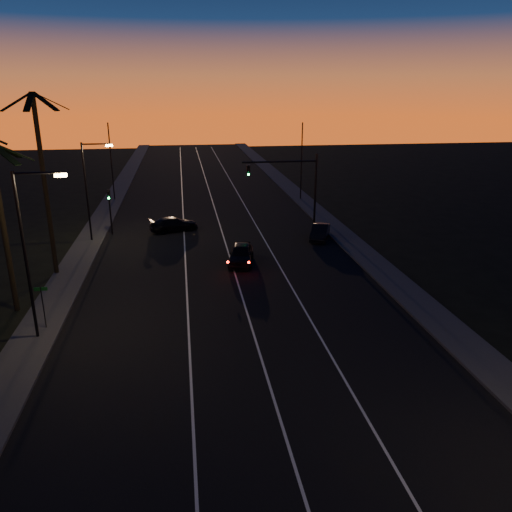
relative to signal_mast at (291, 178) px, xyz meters
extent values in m
cube|color=black|center=(-7.14, -9.99, -4.78)|extent=(20.00, 170.00, 0.01)
cube|color=#333330|center=(-18.34, -9.99, -4.70)|extent=(2.40, 170.00, 0.16)
cube|color=#333330|center=(4.06, -9.99, -4.70)|extent=(2.40, 170.00, 0.16)
cube|color=silver|center=(-10.14, -9.99, -4.76)|extent=(0.12, 160.00, 0.01)
cube|color=silver|center=(-6.64, -9.99, -4.76)|extent=(0.12, 160.00, 0.01)
cube|color=silver|center=(-3.14, -9.99, -4.76)|extent=(0.12, 160.00, 0.01)
cylinder|color=black|center=(-20.34, -15.99, 0.22)|extent=(0.32, 0.32, 10.00)
cube|color=black|center=(-19.31, -15.73, 4.65)|extent=(2.18, 0.92, 1.18)
cube|color=black|center=(-19.90, -15.03, 4.65)|extent=(1.25, 2.12, 1.18)
cube|color=black|center=(-19.49, -16.63, 4.65)|extent=(1.95, 1.61, 1.18)
cylinder|color=black|center=(-19.34, -9.99, 1.47)|extent=(0.32, 0.32, 12.50)
cube|color=black|center=(-18.31, -9.73, 7.15)|extent=(2.18, 0.92, 1.18)
cube|color=black|center=(-18.90, -9.03, 7.15)|extent=(1.25, 2.12, 1.18)
cube|color=black|center=(-19.82, -9.05, 7.15)|extent=(1.34, 2.09, 1.18)
cube|color=black|center=(-20.37, -9.78, 7.15)|extent=(2.18, 0.82, 1.18)
cube|color=black|center=(-20.15, -10.67, 7.15)|extent=(1.90, 1.69, 1.18)
cube|color=black|center=(-19.31, -11.05, 7.15)|extent=(0.45, 2.16, 1.18)
cube|color=black|center=(-18.49, -10.63, 7.15)|extent=(1.95, 1.61, 1.18)
cylinder|color=black|center=(-18.14, -19.99, -0.28)|extent=(0.16, 0.16, 9.00)
cylinder|color=black|center=(-17.04, -19.99, 4.07)|extent=(2.20, 0.12, 0.12)
cube|color=#FABF64|center=(-15.94, -19.99, 3.94)|extent=(0.55, 0.26, 0.16)
cylinder|color=black|center=(-18.14, -1.99, -0.53)|extent=(0.16, 0.16, 8.50)
cylinder|color=black|center=(-17.04, -1.99, 3.57)|extent=(2.20, 0.12, 0.12)
cube|color=#FABF64|center=(-15.94, -1.99, 3.44)|extent=(0.55, 0.26, 0.16)
cylinder|color=black|center=(-17.94, -18.99, -3.48)|extent=(0.06, 0.06, 2.60)
cube|color=#0D5216|center=(-17.94, -18.99, -2.33)|extent=(0.70, 0.03, 0.20)
cylinder|color=black|center=(2.36, 0.01, -1.28)|extent=(0.20, 0.20, 7.00)
cylinder|color=black|center=(-1.14, 0.01, 1.52)|extent=(7.00, 0.16, 0.16)
cube|color=black|center=(-4.04, 0.01, 0.77)|extent=(0.32, 0.28, 1.00)
sphere|color=black|center=(-4.04, -0.16, 1.09)|extent=(0.20, 0.20, 0.20)
sphere|color=black|center=(-4.04, -0.16, 0.77)|extent=(0.20, 0.20, 0.20)
sphere|color=#14FF59|center=(-4.04, -0.16, 0.45)|extent=(0.20, 0.20, 0.20)
cylinder|color=black|center=(-16.64, 0.01, -2.68)|extent=(0.14, 0.14, 4.20)
cube|color=black|center=(-16.64, 0.01, -1.08)|extent=(0.28, 0.25, 0.90)
sphere|color=black|center=(-16.64, -0.14, -0.80)|extent=(0.18, 0.18, 0.18)
sphere|color=black|center=(-16.64, -0.14, -1.08)|extent=(0.18, 0.18, 0.18)
sphere|color=#14FF59|center=(-16.64, -0.14, -1.36)|extent=(0.18, 0.18, 0.18)
cylinder|color=black|center=(-18.14, 15.01, -0.28)|extent=(0.14, 0.14, 9.00)
cylinder|color=black|center=(3.86, 12.01, -0.28)|extent=(0.14, 0.14, 9.00)
imported|color=black|center=(-5.91, -9.58, -4.02)|extent=(2.59, 4.66, 1.50)
sphere|color=#FF0F05|center=(-7.15, -12.01, -3.78)|extent=(0.18, 0.18, 0.18)
sphere|color=#FF0F05|center=(-5.68, -12.30, -3.78)|extent=(0.18, 0.18, 0.18)
imported|color=black|center=(1.77, -4.24, -4.12)|extent=(2.77, 4.17, 1.30)
imported|color=black|center=(-11.04, 0.36, -4.11)|extent=(4.87, 3.13, 1.31)
camera|label=1|loc=(-10.12, -45.35, 7.97)|focal=35.00mm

